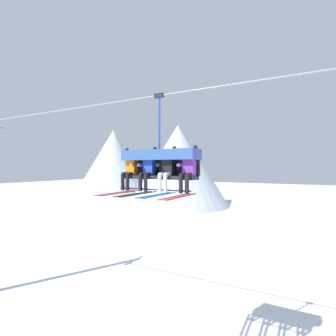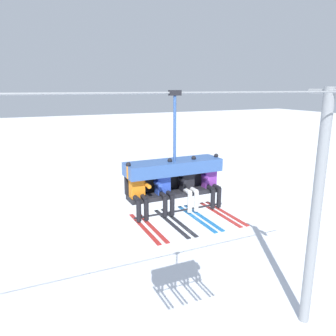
% 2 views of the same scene
% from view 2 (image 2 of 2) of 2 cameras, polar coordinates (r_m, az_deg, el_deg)
% --- Properties ---
extents(lift_tower_far, '(0.36, 1.88, 8.79)m').
position_cam_2_polar(lift_tower_far, '(12.58, 24.48, -6.30)').
color(lift_tower_far, gray).
rests_on(lift_tower_far, ground_plane).
extents(lift_cable, '(18.53, 0.05, 0.05)m').
position_cam_2_polar(lift_cable, '(6.82, -17.32, 12.27)').
color(lift_cable, gray).
extents(chairlift_chair, '(2.34, 0.74, 2.78)m').
position_cam_2_polar(chairlift_chair, '(7.84, 0.90, -0.71)').
color(chairlift_chair, '#232328').
extents(skier_orange, '(0.48, 1.70, 1.34)m').
position_cam_2_polar(skier_orange, '(7.37, -5.14, -3.98)').
color(skier_orange, orange).
extents(skier_blue, '(0.48, 1.70, 1.34)m').
position_cam_2_polar(skier_blue, '(7.60, -0.55, -3.37)').
color(skier_blue, '#2847B7').
extents(skier_black, '(0.48, 1.70, 1.34)m').
position_cam_2_polar(skier_black, '(7.87, 3.69, -2.78)').
color(skier_black, black).
extents(skier_purple, '(0.48, 1.70, 1.34)m').
position_cam_2_polar(skier_purple, '(8.19, 7.62, -2.23)').
color(skier_purple, purple).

